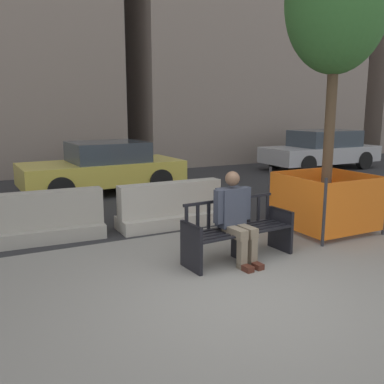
{
  "coord_description": "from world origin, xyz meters",
  "views": [
    {
      "loc": [
        -2.76,
        -4.0,
        2.2
      ],
      "look_at": [
        0.59,
        2.52,
        0.75
      ],
      "focal_mm": 40.0,
      "sensor_mm": 36.0,
      "label": 1
    }
  ],
  "objects_px": {
    "seated_person": "(235,215)",
    "car_taxi_near": "(104,168)",
    "construction_fence": "(325,200)",
    "street_bench": "(238,233)",
    "jersey_barrier_left": "(42,221)",
    "jersey_barrier_centre": "(171,209)",
    "street_tree": "(337,2)",
    "car_sedan_mid": "(321,149)"
  },
  "relations": [
    {
      "from": "seated_person",
      "to": "car_taxi_near",
      "type": "distance_m",
      "value": 5.94
    },
    {
      "from": "seated_person",
      "to": "construction_fence",
      "type": "bearing_deg",
      "value": 15.17
    },
    {
      "from": "street_bench",
      "to": "jersey_barrier_left",
      "type": "relative_size",
      "value": 0.85
    },
    {
      "from": "jersey_barrier_centre",
      "to": "construction_fence",
      "type": "relative_size",
      "value": 1.36
    },
    {
      "from": "street_bench",
      "to": "street_tree",
      "type": "bearing_deg",
      "value": 14.24
    },
    {
      "from": "street_bench",
      "to": "street_tree",
      "type": "height_order",
      "value": "street_tree"
    },
    {
      "from": "street_tree",
      "to": "car_taxi_near",
      "type": "distance_m",
      "value": 6.74
    },
    {
      "from": "construction_fence",
      "to": "car_sedan_mid",
      "type": "relative_size",
      "value": 0.34
    },
    {
      "from": "jersey_barrier_left",
      "to": "car_taxi_near",
      "type": "height_order",
      "value": "car_taxi_near"
    },
    {
      "from": "jersey_barrier_centre",
      "to": "construction_fence",
      "type": "height_order",
      "value": "construction_fence"
    },
    {
      "from": "street_tree",
      "to": "jersey_barrier_left",
      "type": "bearing_deg",
      "value": 160.44
    },
    {
      "from": "seated_person",
      "to": "construction_fence",
      "type": "distance_m",
      "value": 2.44
    },
    {
      "from": "street_bench",
      "to": "jersey_barrier_left",
      "type": "height_order",
      "value": "street_bench"
    },
    {
      "from": "seated_person",
      "to": "street_tree",
      "type": "distance_m",
      "value": 4.05
    },
    {
      "from": "jersey_barrier_left",
      "to": "construction_fence",
      "type": "height_order",
      "value": "construction_fence"
    },
    {
      "from": "seated_person",
      "to": "car_sedan_mid",
      "type": "xyz_separation_m",
      "value": [
        8.08,
        6.72,
        0.01
      ]
    },
    {
      "from": "car_taxi_near",
      "to": "construction_fence",
      "type": "bearing_deg",
      "value": -63.89
    },
    {
      "from": "seated_person",
      "to": "jersey_barrier_centre",
      "type": "bearing_deg",
      "value": 91.16
    },
    {
      "from": "street_bench",
      "to": "jersey_barrier_centre",
      "type": "distance_m",
      "value": 2.08
    },
    {
      "from": "jersey_barrier_left",
      "to": "construction_fence",
      "type": "relative_size",
      "value": 1.38
    },
    {
      "from": "car_sedan_mid",
      "to": "street_bench",
      "type": "bearing_deg",
      "value": -140.19
    },
    {
      "from": "jersey_barrier_centre",
      "to": "car_taxi_near",
      "type": "distance_m",
      "value": 3.81
    },
    {
      "from": "street_bench",
      "to": "seated_person",
      "type": "xyz_separation_m",
      "value": [
        -0.1,
        -0.06,
        0.29
      ]
    },
    {
      "from": "car_taxi_near",
      "to": "jersey_barrier_left",
      "type": "bearing_deg",
      "value": -119.77
    },
    {
      "from": "car_taxi_near",
      "to": "jersey_barrier_centre",
      "type": "bearing_deg",
      "value": -86.93
    },
    {
      "from": "street_bench",
      "to": "seated_person",
      "type": "relative_size",
      "value": 1.31
    },
    {
      "from": "jersey_barrier_left",
      "to": "car_sedan_mid",
      "type": "distance_m",
      "value": 11.31
    },
    {
      "from": "jersey_barrier_left",
      "to": "construction_fence",
      "type": "bearing_deg",
      "value": -19.56
    },
    {
      "from": "jersey_barrier_centre",
      "to": "street_tree",
      "type": "height_order",
      "value": "street_tree"
    },
    {
      "from": "jersey_barrier_left",
      "to": "car_sedan_mid",
      "type": "height_order",
      "value": "car_sedan_mid"
    },
    {
      "from": "street_tree",
      "to": "construction_fence",
      "type": "bearing_deg",
      "value": -153.43
    },
    {
      "from": "jersey_barrier_left",
      "to": "street_tree",
      "type": "bearing_deg",
      "value": -19.56
    },
    {
      "from": "jersey_barrier_left",
      "to": "seated_person",
      "type": "bearing_deg",
      "value": -44.65
    },
    {
      "from": "jersey_barrier_centre",
      "to": "car_sedan_mid",
      "type": "relative_size",
      "value": 0.46
    },
    {
      "from": "street_bench",
      "to": "seated_person",
      "type": "height_order",
      "value": "seated_person"
    },
    {
      "from": "seated_person",
      "to": "jersey_barrier_left",
      "type": "relative_size",
      "value": 0.65
    },
    {
      "from": "jersey_barrier_centre",
      "to": "street_tree",
      "type": "distance_m",
      "value": 4.56
    },
    {
      "from": "construction_fence",
      "to": "car_taxi_near",
      "type": "height_order",
      "value": "car_taxi_near"
    },
    {
      "from": "car_taxi_near",
      "to": "car_sedan_mid",
      "type": "distance_m",
      "value": 8.37
    },
    {
      "from": "jersey_barrier_centre",
      "to": "construction_fence",
      "type": "bearing_deg",
      "value": -32.11
    },
    {
      "from": "jersey_barrier_centre",
      "to": "street_tree",
      "type": "xyz_separation_m",
      "value": [
        2.39,
        -1.5,
        3.58
      ]
    },
    {
      "from": "seated_person",
      "to": "jersey_barrier_left",
      "type": "bearing_deg",
      "value": 135.35
    }
  ]
}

